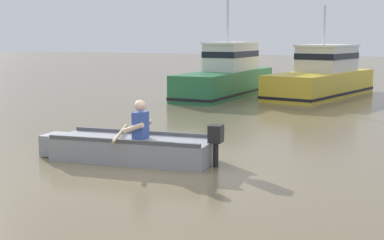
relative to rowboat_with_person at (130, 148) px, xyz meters
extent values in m
plane|color=#7A6B4C|center=(0.59, -0.28, -0.25)|extent=(120.00, 120.00, 0.00)
cube|color=gray|center=(0.07, 0.01, -0.03)|extent=(3.22, 1.52, 0.44)
cube|color=gray|center=(-1.64, -0.23, -0.03)|extent=(0.48, 0.65, 0.42)
cube|color=#4D4E51|center=(0.14, -0.50, 0.22)|extent=(3.02, 0.50, 0.08)
cube|color=#4D4E51|center=(0.00, 0.51, 0.22)|extent=(3.02, 0.50, 0.08)
cube|color=#A0A2A8|center=(0.17, 0.02, 0.15)|extent=(0.42, 1.04, 0.06)
cylinder|color=black|center=(1.70, 0.24, 0.02)|extent=(0.11, 0.11, 0.54)
cube|color=black|center=(1.70, 0.24, 0.37)|extent=(0.28, 0.31, 0.32)
cube|color=#334C99|center=(0.22, 0.03, 0.45)|extent=(0.27, 0.37, 0.52)
sphere|color=beige|center=(0.22, 0.03, 0.83)|extent=(0.22, 0.22, 0.22)
cylinder|color=beige|center=(0.20, -0.19, 0.43)|extent=(0.43, 0.15, 0.23)
cylinder|color=beige|center=(0.14, 0.24, 0.43)|extent=(0.43, 0.15, 0.23)
cylinder|color=tan|center=(-0.30, 0.11, 0.25)|extent=(0.93, 1.82, 0.06)
cube|color=#287042|center=(-3.08, 11.80, 0.25)|extent=(1.82, 6.78, 1.00)
cube|color=black|center=(-3.08, 11.80, -0.08)|extent=(1.86, 6.82, 0.10)
cube|color=silver|center=(-3.09, 12.41, 1.28)|extent=(1.38, 2.86, 1.06)
cube|color=black|center=(-3.09, 12.41, 1.41)|extent=(1.41, 2.89, 0.24)
cube|color=white|center=(-3.09, 12.41, 1.85)|extent=(1.45, 3.00, 0.08)
cylinder|color=silver|center=(-3.08, 11.97, 2.39)|extent=(0.10, 0.10, 3.27)
cube|color=gold|center=(0.35, 13.41, 0.23)|extent=(3.06, 6.64, 0.97)
cube|color=black|center=(0.35, 13.41, -0.08)|extent=(3.10, 6.68, 0.10)
cube|color=silver|center=(0.44, 13.98, 1.22)|extent=(2.02, 2.91, 0.99)
cube|color=black|center=(0.44, 13.98, 1.34)|extent=(2.05, 2.94, 0.24)
cube|color=white|center=(0.44, 13.98, 1.75)|extent=(2.12, 3.05, 0.08)
cylinder|color=silver|center=(0.37, 13.57, 2.03)|extent=(0.10, 0.10, 2.61)
camera|label=1|loc=(5.93, -9.17, 2.15)|focal=53.52mm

